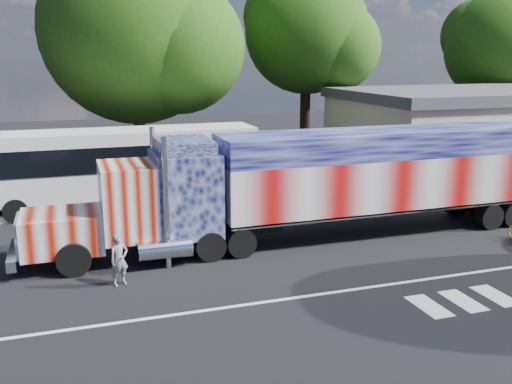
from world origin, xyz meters
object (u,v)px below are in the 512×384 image
object	(u,v)px
tree_n_mid	(138,30)
tree_ne_a	(309,32)
tree_far_ne	(503,48)
woman	(119,260)
coach_bus	(123,167)
semi_truck	(326,181)

from	to	relation	value
tree_n_mid	tree_ne_a	world-z (taller)	tree_n_mid
tree_n_mid	tree_far_ne	xyz separation A→B (m)	(28.28, 2.34, -0.86)
tree_far_ne	tree_ne_a	size ratio (longest dim) A/B	0.94
tree_n_mid	woman	bearing A→B (deg)	-100.18
coach_bus	tree_ne_a	xyz separation A→B (m)	(13.56, 9.12, 6.73)
coach_bus	tree_n_mid	distance (m)	10.07
woman	tree_n_mid	distance (m)	19.12
tree_ne_a	tree_n_mid	bearing A→B (deg)	-171.13
woman	tree_n_mid	bearing A→B (deg)	57.07
semi_truck	woman	world-z (taller)	semi_truck
semi_truck	woman	distance (m)	8.84
coach_bus	tree_ne_a	world-z (taller)	tree_ne_a
semi_truck	tree_n_mid	bearing A→B (deg)	109.63
tree_far_ne	tree_ne_a	world-z (taller)	tree_ne_a
woman	tree_ne_a	xyz separation A→B (m)	(14.70, 19.01, 7.82)
semi_truck	coach_bus	distance (m)	10.43
semi_truck	tree_n_mid	world-z (taller)	tree_n_mid
coach_bus	tree_far_ne	world-z (taller)	tree_far_ne
tree_n_mid	tree_ne_a	xyz separation A→B (m)	(11.61, 1.81, 0.08)
tree_n_mid	tree_ne_a	size ratio (longest dim) A/B	1.09
semi_truck	woman	xyz separation A→B (m)	(-8.37, -2.40, -1.51)
tree_n_mid	tree_far_ne	distance (m)	28.39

